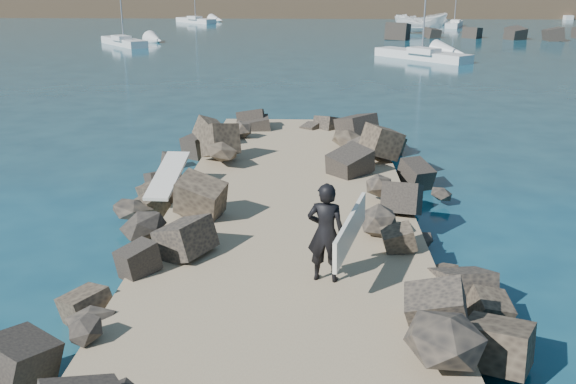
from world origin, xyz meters
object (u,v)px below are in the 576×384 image
Objects in this scene: sailboat_d at (454,24)px; boat_imported at (421,23)px; surfboard_resting at (168,179)px; surfer_with_board at (329,232)px.

boat_imported is at bearing -119.90° from sailboat_d.
boat_imported is (15.90, 61.03, 0.11)m from surfboard_resting.
sailboat_d is at bearing 76.83° from surfer_with_board.
boat_imported is at bearing 77.79° from surfboard_resting.
boat_imported is at bearing 79.83° from surfer_with_board.
boat_imported reaches higher than surfboard_resting.
surfboard_resting is 0.30× the size of sailboat_d.
surfboard_resting is at bearing 175.75° from boat_imported.
sailboat_d is (17.87, 76.36, -1.21)m from surfer_with_board.
surfer_with_board reaches higher than boat_imported.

